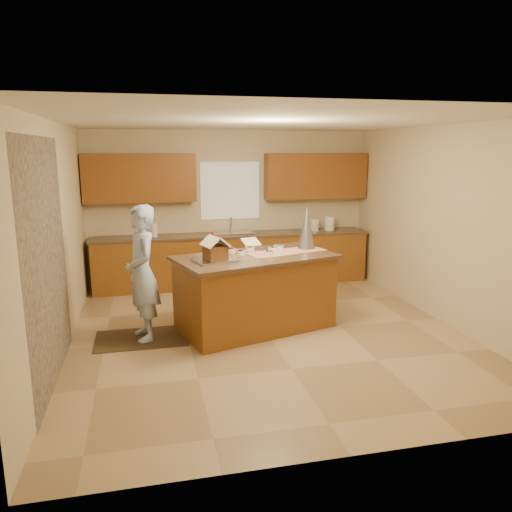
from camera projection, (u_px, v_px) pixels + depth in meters
name	position (u px, v px, depth m)	size (l,w,h in m)	color
floor	(267.00, 333.00, 6.50)	(5.50, 5.50, 0.00)	tan
ceiling	(268.00, 121.00, 5.93)	(5.50, 5.50, 0.00)	silver
wall_back	(230.00, 207.00, 8.83)	(5.50, 5.50, 0.00)	beige
wall_front	(359.00, 292.00, 3.59)	(5.50, 5.50, 0.00)	beige
wall_left	(57.00, 240.00, 5.67)	(5.50, 5.50, 0.00)	beige
wall_right	(443.00, 225.00, 6.76)	(5.50, 5.50, 0.00)	beige
stone_accent	(47.00, 263.00, 4.93)	(2.50, 2.50, 0.00)	gray
window_curtain	(230.00, 191.00, 8.74)	(1.05, 0.03, 1.00)	white
back_counter_base	(233.00, 260.00, 8.74)	(4.80, 0.60, 0.88)	brown
back_counter_top	(233.00, 235.00, 8.64)	(4.85, 0.63, 0.04)	brown
upper_cabinet_left	(140.00, 178.00, 8.21)	(1.85, 0.35, 0.80)	brown
upper_cabinet_right	(316.00, 176.00, 8.88)	(1.85, 0.35, 0.80)	brown
sink	(233.00, 235.00, 8.65)	(0.70, 0.45, 0.12)	silver
faucet	(231.00, 224.00, 8.78)	(0.03, 0.03, 0.28)	silver
island_base	(255.00, 294.00, 6.57)	(1.97, 0.98, 0.96)	brown
island_top	(255.00, 257.00, 6.46)	(2.05, 1.07, 0.04)	brown
table_runner	(287.00, 252.00, 6.69)	(1.09, 0.39, 0.01)	red
baking_tray	(215.00, 260.00, 6.12)	(0.50, 0.37, 0.03)	silver
cookbook	(251.00, 242.00, 6.87)	(0.24, 0.02, 0.20)	white
tinsel_tree	(307.00, 228.00, 6.85)	(0.24, 0.24, 0.60)	#B0AFBC
rug	(142.00, 338.00, 6.29)	(1.15, 0.75, 0.01)	black
boy	(142.00, 273.00, 6.12)	(0.62, 0.41, 1.70)	#AFCAF9
canister_a	(314.00, 225.00, 8.95)	(0.15, 0.15, 0.21)	white
canister_b	(329.00, 223.00, 9.00)	(0.17, 0.17, 0.25)	white
canister_c	(331.00, 225.00, 9.02)	(0.14, 0.14, 0.19)	white
paper_towel	(154.00, 230.00, 8.32)	(0.11, 0.11, 0.23)	white
gingerbread_house	(215.00, 250.00, 6.09)	(0.37, 0.38, 0.31)	brown
candy_bowls	(257.00, 250.00, 6.65)	(0.83, 0.50, 0.06)	#E02758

